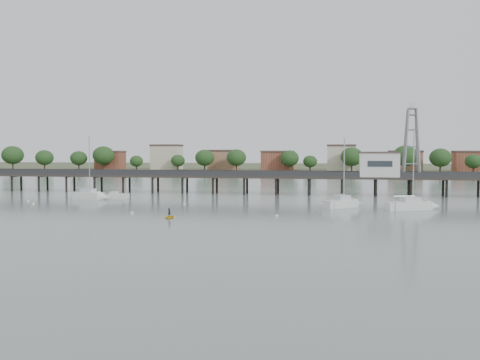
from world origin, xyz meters
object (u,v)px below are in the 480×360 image
object	(u,v)px
lattice_tower	(412,143)
white_tender	(118,196)
sailboat_d	(418,206)
sailboat_b	(93,196)
pier	(261,177)
sailboat_c	(347,203)
yellow_dinghy	(169,218)

from	to	relation	value
lattice_tower	white_tender	bearing A→B (deg)	-164.31
sailboat_d	white_tender	size ratio (longest dim) A/B	3.41
sailboat_b	pier	bearing A→B (deg)	42.59
sailboat_c	sailboat_b	size ratio (longest dim) A/B	0.93
sailboat_d	yellow_dinghy	distance (m)	40.01
pier	sailboat_d	distance (m)	39.70
sailboat_c	sailboat_b	distance (m)	48.72
white_tender	yellow_dinghy	bearing A→B (deg)	-53.30
pier	white_tender	world-z (taller)	pier
lattice_tower	pier	bearing A→B (deg)	-180.00
yellow_dinghy	sailboat_c	bearing A→B (deg)	30.73
sailboat_b	sailboat_c	bearing A→B (deg)	3.51
yellow_dinghy	lattice_tower	bearing A→B (deg)	41.66
sailboat_b	yellow_dinghy	xyz separation A→B (m)	(23.71, -25.74, -0.64)
sailboat_c	white_tender	size ratio (longest dim) A/B	3.00
sailboat_c	white_tender	xyz separation A→B (m)	(-44.42, 8.71, -0.17)
pier	lattice_tower	world-z (taller)	lattice_tower
white_tender	pier	bearing A→B (deg)	33.36
sailboat_b	sailboat_d	distance (m)	60.04
white_tender	yellow_dinghy	distance (m)	34.55
sailboat_b	yellow_dinghy	distance (m)	35.00
pier	sailboat_d	xyz separation A→B (m)	(29.18, -26.74, -3.16)
lattice_tower	sailboat_b	xyz separation A→B (m)	(-61.84, -18.85, -10.46)
sailboat_d	sailboat_b	bearing A→B (deg)	150.90
sailboat_b	sailboat_d	bearing A→B (deg)	3.18
lattice_tower	yellow_dinghy	size ratio (longest dim) A/B	6.41
pier	sailboat_c	size ratio (longest dim) A/B	12.32
sailboat_b	yellow_dinghy	bearing A→B (deg)	-36.61
pier	lattice_tower	bearing A→B (deg)	0.00
pier	yellow_dinghy	world-z (taller)	pier
sailboat_d	white_tender	distance (m)	56.58
white_tender	sailboat_b	bearing A→B (deg)	-144.90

